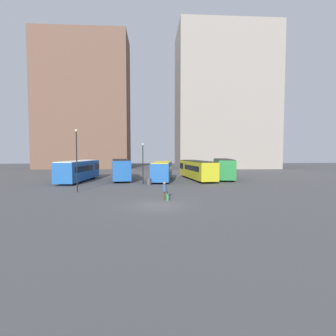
# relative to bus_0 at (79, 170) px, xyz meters

# --- Properties ---
(ground_plane) EXTENTS (160.00, 160.00, 0.00)m
(ground_plane) POSITION_rel_bus_0_xyz_m (10.91, -18.11, -1.62)
(ground_plane) COLOR #4C4C4F
(building_block_left) EXTENTS (23.43, 11.62, 34.56)m
(building_block_left) POSITION_rel_bus_0_xyz_m (-7.34, 32.70, 15.66)
(building_block_left) COLOR brown
(building_block_left) RESTS_ON ground_plane
(building_block_right) EXTENTS (25.67, 16.00, 36.69)m
(building_block_right) POSITION_rel_bus_0_xyz_m (30.28, 32.70, 16.72)
(building_block_right) COLOR gray
(building_block_right) RESTS_ON ground_plane
(bus_0) EXTENTS (3.59, 11.54, 2.98)m
(bus_0) POSITION_rel_bus_0_xyz_m (0.00, 0.00, 0.00)
(bus_0) COLOR #1E56A3
(bus_0) RESTS_ON ground_plane
(bus_1) EXTENTS (3.92, 9.89, 3.10)m
(bus_1) POSITION_rel_bus_0_xyz_m (5.81, 1.42, 0.06)
(bus_1) COLOR #1E56A3
(bus_1) RESTS_ON ground_plane
(bus_2) EXTENTS (3.57, 9.41, 2.77)m
(bus_2) POSITION_rel_bus_0_xyz_m (12.03, -0.25, -0.12)
(bus_2) COLOR #1E56A3
(bus_2) RESTS_ON ground_plane
(bus_3) EXTENTS (3.98, 12.19, 2.89)m
(bus_3) POSITION_rel_bus_0_xyz_m (17.44, 1.32, -0.04)
(bus_3) COLOR gold
(bus_3) RESTS_ON ground_plane
(bus_4) EXTENTS (4.03, 10.24, 3.13)m
(bus_4) POSITION_rel_bus_0_xyz_m (21.84, 2.16, 0.07)
(bus_4) COLOR #237A38
(bus_4) RESTS_ON ground_plane
(traveler) EXTENTS (0.42, 0.42, 1.59)m
(traveler) POSITION_rel_bus_0_xyz_m (11.62, -15.68, -0.68)
(traveler) COLOR #4C3828
(traveler) RESTS_ON ground_plane
(suitcase) EXTENTS (0.17, 0.32, 0.86)m
(suitcase) POSITION_rel_bus_0_xyz_m (11.86, -16.14, -1.32)
(suitcase) COLOR #28844C
(suitcase) RESTS_ON ground_plane
(lamp_post_0) EXTENTS (0.28, 0.28, 5.37)m
(lamp_post_0) POSITION_rel_bus_0_xyz_m (9.36, -4.05, 1.56)
(lamp_post_0) COLOR black
(lamp_post_0) RESTS_ON ground_plane
(lamp_post_1) EXTENTS (0.28, 0.28, 6.58)m
(lamp_post_1) POSITION_rel_bus_0_xyz_m (2.69, -10.65, 2.18)
(lamp_post_1) COLOR black
(lamp_post_1) RESTS_ON ground_plane
(trash_bin) EXTENTS (0.52, 0.52, 0.85)m
(trash_bin) POSITION_rel_bus_0_xyz_m (10.14, -5.03, -1.20)
(trash_bin) COLOR #47474C
(trash_bin) RESTS_ON ground_plane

